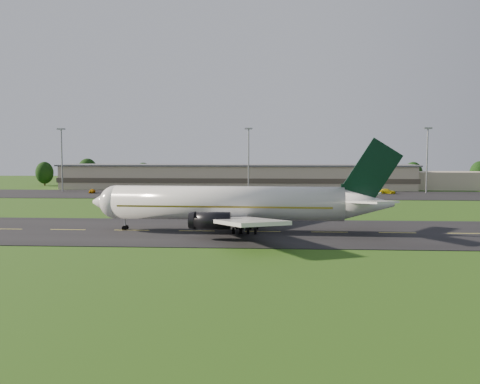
# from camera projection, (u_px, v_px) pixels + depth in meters

# --- Properties ---
(ground) EXTENTS (360.00, 360.00, 0.00)m
(ground) POSITION_uv_depth(u_px,v_px,m) (197.00, 231.00, 89.14)
(ground) COLOR #274A12
(ground) RESTS_ON ground
(taxiway) EXTENTS (220.00, 30.00, 0.10)m
(taxiway) POSITION_uv_depth(u_px,v_px,m) (197.00, 231.00, 89.13)
(taxiway) COLOR black
(taxiway) RESTS_ON ground
(apron) EXTENTS (260.00, 30.00, 0.10)m
(apron) POSITION_uv_depth(u_px,v_px,m) (231.00, 195.00, 160.76)
(apron) COLOR black
(apron) RESTS_ON ground
(airliner) EXTENTS (51.28, 42.16, 15.57)m
(airliner) POSITION_uv_depth(u_px,v_px,m) (233.00, 204.00, 88.36)
(airliner) COLOR silver
(airliner) RESTS_ON ground
(terminal) EXTENTS (145.00, 16.00, 8.40)m
(terminal) POSITION_uv_depth(u_px,v_px,m) (255.00, 177.00, 184.11)
(terminal) COLOR #C0B092
(terminal) RESTS_ON ground
(light_mast_west) EXTENTS (2.40, 1.20, 20.35)m
(light_mast_west) POSITION_uv_depth(u_px,v_px,m) (62.00, 152.00, 171.09)
(light_mast_west) COLOR gray
(light_mast_west) RESTS_ON ground
(light_mast_centre) EXTENTS (2.40, 1.20, 20.35)m
(light_mast_centre) POSITION_uv_depth(u_px,v_px,m) (249.00, 152.00, 167.40)
(light_mast_centre) COLOR gray
(light_mast_centre) RESTS_ON ground
(light_mast_east) EXTENTS (2.40, 1.20, 20.35)m
(light_mast_east) POSITION_uv_depth(u_px,v_px,m) (427.00, 152.00, 164.01)
(light_mast_east) COLOR gray
(light_mast_east) RESTS_ON ground
(tree_line) EXTENTS (191.55, 9.49, 10.26)m
(tree_line) POSITION_uv_depth(u_px,v_px,m) (304.00, 173.00, 192.91)
(tree_line) COLOR black
(tree_line) RESTS_ON ground
(service_vehicle_a) EXTENTS (1.88, 3.84, 1.26)m
(service_vehicle_a) POSITION_uv_depth(u_px,v_px,m) (92.00, 191.00, 165.59)
(service_vehicle_a) COLOR #D0920C
(service_vehicle_a) RESTS_ON apron
(service_vehicle_b) EXTENTS (4.03, 1.58, 1.31)m
(service_vehicle_b) POSITION_uv_depth(u_px,v_px,m) (194.00, 192.00, 160.03)
(service_vehicle_b) COLOR maroon
(service_vehicle_b) RESTS_ON apron
(service_vehicle_c) EXTENTS (3.79, 5.09, 1.29)m
(service_vehicle_c) POSITION_uv_depth(u_px,v_px,m) (249.00, 192.00, 162.93)
(service_vehicle_c) COLOR silver
(service_vehicle_c) RESTS_ON apron
(service_vehicle_d) EXTENTS (5.40, 3.16, 1.47)m
(service_vehicle_d) POSITION_uv_depth(u_px,v_px,m) (387.00, 191.00, 163.32)
(service_vehicle_d) COLOR #D4C00C
(service_vehicle_d) RESTS_ON apron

